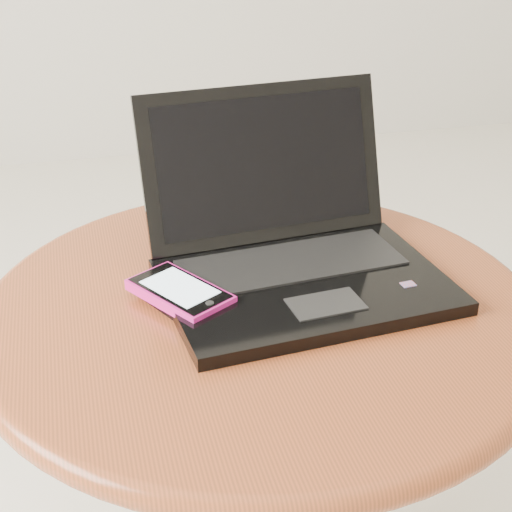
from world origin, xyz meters
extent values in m
cylinder|color=brown|center=(-0.01, -0.05, 0.27)|extent=(0.11, 0.11, 0.47)
cylinder|color=brown|center=(-0.01, -0.05, 0.52)|extent=(0.65, 0.65, 0.03)
torus|color=brown|center=(-0.01, -0.05, 0.52)|extent=(0.68, 0.68, 0.03)
cube|color=black|center=(0.05, -0.05, 0.55)|extent=(0.36, 0.26, 0.02)
cube|color=black|center=(0.04, 0.00, 0.56)|extent=(0.29, 0.13, 0.00)
cube|color=black|center=(0.05, -0.11, 0.56)|extent=(0.09, 0.06, 0.00)
cube|color=red|center=(0.16, -0.09, 0.56)|extent=(0.02, 0.01, 0.00)
cube|color=black|center=(0.03, 0.10, 0.65)|extent=(0.33, 0.10, 0.20)
cube|color=black|center=(0.03, 0.10, 0.66)|extent=(0.29, 0.08, 0.16)
cube|color=black|center=(-0.10, -0.05, 0.54)|extent=(0.11, 0.13, 0.01)
cube|color=#A01B40|center=(-0.12, 0.00, 0.55)|extent=(0.06, 0.03, 0.00)
cube|color=#D21C85|center=(-0.11, -0.04, 0.56)|extent=(0.12, 0.14, 0.01)
cube|color=black|center=(-0.11, -0.04, 0.56)|extent=(0.11, 0.13, 0.00)
cube|color=silver|center=(-0.11, -0.04, 0.56)|extent=(0.09, 0.10, 0.00)
cylinder|color=black|center=(-0.08, -0.09, 0.56)|extent=(0.01, 0.01, 0.00)
camera|label=1|loc=(-0.21, -0.82, 1.01)|focal=54.08mm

